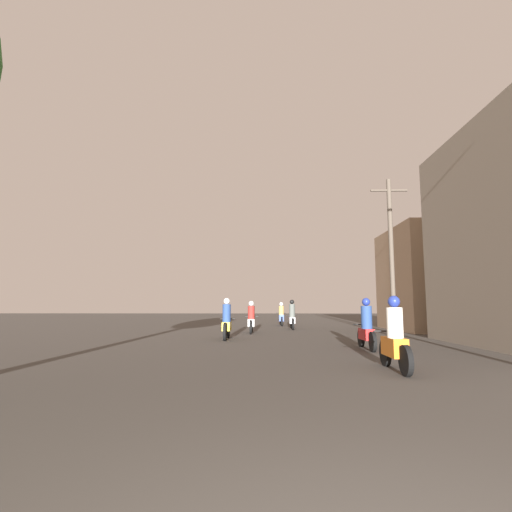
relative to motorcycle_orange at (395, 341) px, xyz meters
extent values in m
cylinder|color=black|center=(0.00, 0.66, -0.31)|extent=(0.10, 0.58, 0.58)
cylinder|color=black|center=(0.00, -0.61, -0.31)|extent=(0.10, 0.58, 0.58)
cube|color=orange|center=(0.00, 0.03, -0.13)|extent=(0.30, 0.87, 0.37)
cylinder|color=black|center=(0.00, 0.44, 0.16)|extent=(0.60, 0.04, 0.04)
cylinder|color=silver|center=(0.00, -0.06, 0.36)|extent=(0.32, 0.32, 0.61)
sphere|color=navy|center=(0.00, -0.06, 0.79)|extent=(0.24, 0.24, 0.24)
cylinder|color=black|center=(0.42, 4.63, -0.32)|extent=(0.10, 0.57, 0.57)
cylinder|color=black|center=(0.42, 3.25, -0.32)|extent=(0.10, 0.57, 0.57)
cube|color=red|center=(0.42, 3.94, -0.15)|extent=(0.30, 0.84, 0.33)
cylinder|color=black|center=(0.42, 4.39, 0.11)|extent=(0.60, 0.04, 0.04)
cylinder|color=navy|center=(0.42, 3.85, 0.35)|extent=(0.32, 0.32, 0.68)
sphere|color=navy|center=(0.42, 3.85, 0.81)|extent=(0.24, 0.24, 0.24)
cylinder|color=black|center=(-4.09, 8.03, -0.27)|extent=(0.10, 0.67, 0.67)
cylinder|color=black|center=(-4.09, 6.69, -0.27)|extent=(0.10, 0.67, 0.67)
cube|color=gold|center=(-4.09, 7.36, -0.11)|extent=(0.30, 0.89, 0.33)
cylinder|color=black|center=(-4.09, 7.80, 0.16)|extent=(0.60, 0.04, 0.04)
cylinder|color=navy|center=(-4.09, 7.27, 0.40)|extent=(0.32, 0.32, 0.68)
sphere|color=silver|center=(-4.09, 7.27, 0.86)|extent=(0.24, 0.24, 0.24)
cylinder|color=black|center=(-3.25, 11.36, -0.28)|extent=(0.10, 0.64, 0.64)
cylinder|color=black|center=(-3.25, 10.01, -0.28)|extent=(0.10, 0.64, 0.64)
cube|color=silver|center=(-3.25, 10.69, -0.11)|extent=(0.30, 0.77, 0.34)
cylinder|color=black|center=(-3.25, 11.12, 0.16)|extent=(0.60, 0.04, 0.04)
cylinder|color=maroon|center=(-3.25, 10.61, 0.36)|extent=(0.32, 0.32, 0.60)
sphere|color=silver|center=(-3.25, 10.61, 0.78)|extent=(0.24, 0.24, 0.24)
cylinder|color=black|center=(-1.12, 14.58, -0.30)|extent=(0.10, 0.62, 0.62)
cylinder|color=black|center=(-1.12, 13.10, -0.30)|extent=(0.10, 0.62, 0.62)
cube|color=#ADADB2|center=(-1.12, 13.84, -0.12)|extent=(0.30, 0.80, 0.34)
cylinder|color=black|center=(-1.12, 14.32, 0.15)|extent=(0.60, 0.04, 0.04)
cylinder|color=#4C514C|center=(-1.12, 13.76, 0.40)|extent=(0.32, 0.32, 0.71)
sphere|color=black|center=(-1.12, 13.76, 0.88)|extent=(0.24, 0.24, 0.24)
cylinder|color=black|center=(-1.54, 18.32, -0.32)|extent=(0.10, 0.57, 0.57)
cylinder|color=black|center=(-1.54, 16.86, -0.32)|extent=(0.10, 0.57, 0.57)
cube|color=#1E389E|center=(-1.54, 17.59, -0.12)|extent=(0.30, 0.70, 0.40)
cylinder|color=black|center=(-1.54, 18.07, 0.18)|extent=(0.60, 0.04, 0.04)
cylinder|color=#B28E47|center=(-1.54, 17.52, 0.36)|extent=(0.32, 0.32, 0.56)
sphere|color=silver|center=(-1.54, 17.52, 0.76)|extent=(0.24, 0.24, 0.24)
cube|color=tan|center=(6.80, 13.03, 2.07)|extent=(5.35, 5.95, 5.36)
cylinder|color=#4C4238|center=(2.87, 8.95, 2.81)|extent=(0.20, 0.20, 6.83)
cylinder|color=#4C4238|center=(2.87, 8.95, 5.73)|extent=(1.60, 0.10, 0.10)
camera|label=1|loc=(-2.64, -8.27, 0.72)|focal=28.00mm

